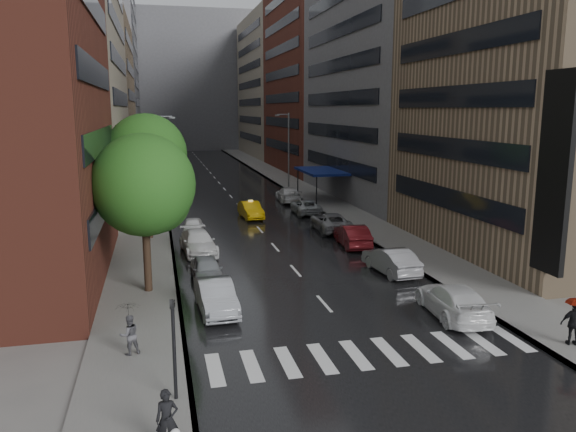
% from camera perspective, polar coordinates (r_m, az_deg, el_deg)
% --- Properties ---
extents(ground, '(220.00, 220.00, 0.00)m').
position_cam_1_polar(ground, '(25.02, 6.41, -11.87)').
color(ground, gray).
rests_on(ground, ground).
extents(road, '(14.00, 140.00, 0.01)m').
position_cam_1_polar(road, '(72.77, -6.84, 3.17)').
color(road, black).
rests_on(road, ground).
extents(sidewalk_left, '(4.00, 140.00, 0.15)m').
position_cam_1_polar(sidewalk_left, '(72.34, -13.95, 2.94)').
color(sidewalk_left, gray).
rests_on(sidewalk_left, ground).
extents(sidewalk_right, '(4.00, 140.00, 0.15)m').
position_cam_1_polar(sidewalk_right, '(74.28, 0.08, 3.46)').
color(sidewalk_right, gray).
rests_on(sidewalk_right, ground).
extents(crosswalk, '(13.15, 2.80, 0.01)m').
position_cam_1_polar(crosswalk, '(23.37, 8.57, -13.60)').
color(crosswalk, silver).
rests_on(crosswalk, ground).
extents(buildings_left, '(8.00, 108.00, 38.00)m').
position_cam_1_polar(buildings_left, '(81.05, -18.81, 14.79)').
color(buildings_left, maroon).
rests_on(buildings_left, ground).
extents(buildings_right, '(8.05, 109.10, 36.00)m').
position_cam_1_polar(buildings_right, '(81.85, 3.20, 14.62)').
color(buildings_right, '#937A5B').
rests_on(buildings_right, ground).
extents(building_far, '(40.00, 14.00, 32.00)m').
position_cam_1_polar(building_far, '(140.06, -10.20, 13.29)').
color(building_far, slate).
rests_on(building_far, ground).
extents(tree_near, '(5.30, 5.30, 8.45)m').
position_cam_1_polar(tree_near, '(29.69, -14.46, 3.05)').
color(tree_near, '#382619').
rests_on(tree_near, ground).
extents(tree_mid, '(5.85, 5.85, 9.32)m').
position_cam_1_polar(tree_mid, '(42.29, -14.18, 6.11)').
color(tree_mid, '#382619').
rests_on(tree_mid, ground).
extents(tree_far, '(5.55, 5.55, 8.84)m').
position_cam_1_polar(tree_far, '(54.32, -13.99, 6.75)').
color(tree_far, '#382619').
rests_on(tree_far, ground).
extents(taxi, '(1.85, 4.58, 1.48)m').
position_cam_1_polar(taxi, '(50.20, -3.81, 0.62)').
color(taxi, yellow).
rests_on(taxi, ground).
extents(parked_cars_left, '(2.54, 21.30, 1.54)m').
position_cam_1_polar(parked_cars_left, '(35.27, -8.72, -3.90)').
color(parked_cars_left, '#989AA0').
rests_on(parked_cars_left, ground).
extents(parked_cars_right, '(2.70, 39.44, 1.59)m').
position_cam_1_polar(parked_cars_right, '(43.12, 5.07, -1.07)').
color(parked_cars_right, white).
rests_on(parked_cars_right, ground).
extents(ped_bag_walker, '(0.68, 0.47, 1.75)m').
position_cam_1_polar(ped_bag_walker, '(17.16, -12.14, -19.63)').
color(ped_bag_walker, black).
rests_on(ped_bag_walker, sidewalk_left).
extents(ped_black_umbrella, '(0.96, 0.98, 2.09)m').
position_cam_1_polar(ped_black_umbrella, '(23.06, -15.86, -10.52)').
color(ped_black_umbrella, '#545359').
rests_on(ped_black_umbrella, sidewalk_left).
extents(ped_red_umbrella, '(1.16, 0.82, 2.01)m').
position_cam_1_polar(ped_red_umbrella, '(25.85, 27.13, -9.14)').
color(ped_red_umbrella, black).
rests_on(ped_red_umbrella, sidewalk_right).
extents(traffic_light, '(0.18, 0.15, 3.45)m').
position_cam_1_polar(traffic_light, '(19.09, -11.53, -12.21)').
color(traffic_light, black).
rests_on(traffic_light, sidewalk_left).
extents(street_lamp_left, '(1.74, 0.22, 9.00)m').
position_cam_1_polar(street_lamp_left, '(51.91, -12.99, 5.33)').
color(street_lamp_left, gray).
rests_on(street_lamp_left, sidewalk_left).
extents(street_lamp_right, '(1.74, 0.22, 9.00)m').
position_cam_1_polar(street_lamp_right, '(68.66, -0.00, 6.89)').
color(street_lamp_right, gray).
rests_on(street_lamp_right, sidewalk_right).
extents(awning, '(4.00, 8.00, 3.12)m').
position_cam_1_polar(awning, '(59.51, 3.39, 4.56)').
color(awning, navy).
rests_on(awning, sidewalk_right).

